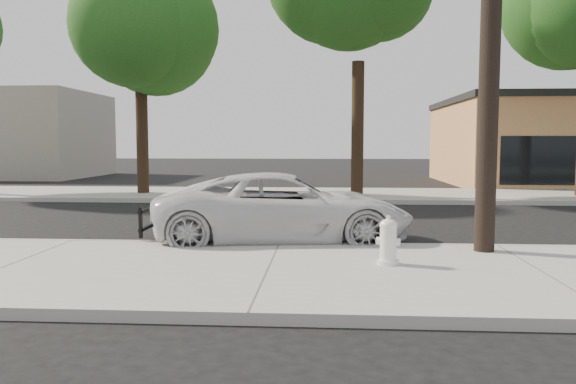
# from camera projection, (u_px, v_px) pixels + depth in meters

# --- Properties ---
(ground) EXTENTS (120.00, 120.00, 0.00)m
(ground) POSITION_uv_depth(u_px,v_px,m) (287.00, 233.00, 12.65)
(ground) COLOR black
(ground) RESTS_ON ground
(near_sidewalk) EXTENTS (90.00, 4.40, 0.15)m
(near_sidewalk) POSITION_uv_depth(u_px,v_px,m) (268.00, 273.00, 8.37)
(near_sidewalk) COLOR gray
(near_sidewalk) RESTS_ON ground
(far_sidewalk) EXTENTS (90.00, 5.00, 0.15)m
(far_sidewalk) POSITION_uv_depth(u_px,v_px,m) (302.00, 195.00, 21.09)
(far_sidewalk) COLOR gray
(far_sidewalk) RESTS_ON ground
(curb_near) EXTENTS (90.00, 0.12, 0.16)m
(curb_near) POSITION_uv_depth(u_px,v_px,m) (280.00, 246.00, 10.56)
(curb_near) COLOR #9E9B93
(curb_near) RESTS_ON ground
(tree_b) EXTENTS (4.34, 4.20, 8.45)m
(tree_b) POSITION_uv_depth(u_px,v_px,m) (144.00, 30.00, 20.51)
(tree_b) COLOR black
(tree_b) RESTS_ON far_sidewalk
(tree_c) EXTENTS (4.96, 4.80, 9.55)m
(tree_c) POSITION_uv_depth(u_px,v_px,m) (365.00, 2.00, 19.50)
(tree_c) COLOR black
(tree_c) RESTS_ON far_sidewalk
(police_cruiser) EXTENTS (5.37, 2.96, 1.42)m
(police_cruiser) POSITION_uv_depth(u_px,v_px,m) (284.00, 208.00, 11.27)
(police_cruiser) COLOR silver
(police_cruiser) RESTS_ON ground
(fire_hydrant) EXTENTS (0.38, 0.34, 0.70)m
(fire_hydrant) POSITION_uv_depth(u_px,v_px,m) (388.00, 242.00, 8.63)
(fire_hydrant) COLOR white
(fire_hydrant) RESTS_ON near_sidewalk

